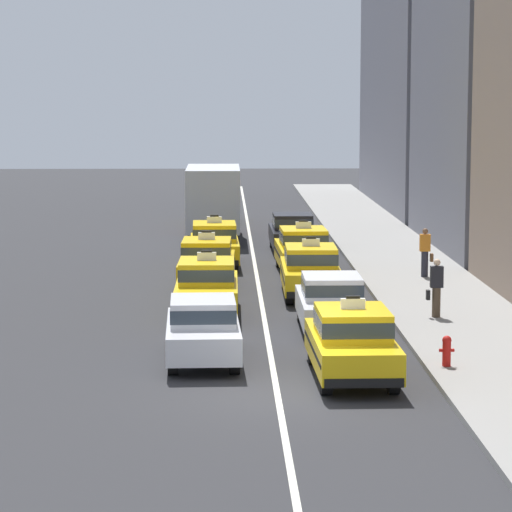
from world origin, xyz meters
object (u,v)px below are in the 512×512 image
taxi_left_third (207,262)px  sedan_right_second (331,301)px  pedestrian_near_crosswalk (436,288)px  taxi_right_nearest (352,342)px  taxi_right_third (311,270)px  taxi_right_fourth (303,249)px  taxi_left_fourth (214,243)px  fire_hydrant (447,350)px  sedan_left_nearest (203,328)px  box_truck_left_fifth (213,200)px  pedestrian_mid_block (425,252)px  taxi_left_second (207,286)px  taxi_left_sixth (214,205)px  sedan_right_fifth (292,231)px

taxi_left_third → sedan_right_second: 8.52m
pedestrian_near_crosswalk → taxi_right_nearest: bearing=-113.8°
taxi_left_third → taxi_right_third: same height
taxi_right_third → taxi_right_fourth: same height
taxi_left_fourth → fire_hydrant: taxi_left_fourth is taller
sedan_left_nearest → box_truck_left_fifth: (0.04, 25.46, 0.93)m
taxi_right_fourth → pedestrian_mid_block: size_ratio=2.70×
pedestrian_near_crosswalk → taxi_left_second: bearing=169.5°
box_truck_left_fifth → taxi_right_nearest: 27.62m
sedan_left_nearest → taxi_left_sixth: size_ratio=0.94×
box_truck_left_fifth → taxi_right_nearest: (3.42, -27.39, -0.90)m
taxi_left_third → taxi_left_fourth: bearing=87.7°
box_truck_left_fifth → sedan_right_fifth: 5.60m
sedan_right_second → fire_hydrant: size_ratio=5.90×
taxi_right_fourth → sedan_right_second: bearing=-89.5°
pedestrian_near_crosswalk → fire_hydrant: bearing=-97.3°
box_truck_left_fifth → taxi_left_sixth: size_ratio=1.51×
sedan_right_fifth → pedestrian_near_crosswalk: pedestrian_near_crosswalk is taller
taxi_left_third → sedan_right_second: taxi_left_third is taller
taxi_left_sixth → pedestrian_near_crosswalk: size_ratio=2.74×
taxi_left_second → pedestrian_near_crosswalk: bearing=-10.5°
taxi_left_fourth → pedestrian_near_crosswalk: bearing=-61.2°
taxi_right_third → pedestrian_near_crosswalk: size_ratio=2.72×
taxi_right_nearest → pedestrian_mid_block: size_ratio=2.70×
box_truck_left_fifth → taxi_right_fourth: (3.34, -10.55, -0.90)m
taxi_left_third → sedan_left_nearest: bearing=-89.7°
taxi_right_third → fire_hydrant: size_ratio=6.27×
taxi_right_fourth → pedestrian_mid_block: 4.57m
taxi_right_nearest → taxi_right_third: (-0.16, 11.61, 0.00)m
taxi_left_second → box_truck_left_fifth: box_truck_left_fifth is taller
taxi_left_second → taxi_left_fourth: bearing=89.3°
taxi_left_third → taxi_right_fourth: same height
taxi_left_sixth → sedan_right_second: (3.47, -28.69, -0.03)m
box_truck_left_fifth → taxi_left_fourth: bearing=-89.3°
sedan_right_second → pedestrian_mid_block: bearing=66.2°
fire_hydrant → taxi_left_sixth: bearing=99.7°
taxi_left_second → taxi_left_fourth: 10.48m
sedan_left_nearest → box_truck_left_fifth: bearing=89.9°
taxi_right_fourth → pedestrian_mid_block: bearing=-25.2°
taxi_left_fourth → pedestrian_mid_block: 8.34m
taxi_left_third → taxi_right_fourth: 4.81m
box_truck_left_fifth → taxi_left_third: bearing=-90.4°
taxi_left_third → taxi_right_nearest: 13.93m
taxi_right_nearest → taxi_right_fourth: size_ratio=1.00×
sedan_left_nearest → sedan_right_fifth: size_ratio=1.01×
taxi_left_third → taxi_right_third: (3.36, -1.87, 0.00)m
taxi_left_fourth → box_truck_left_fifth: bearing=90.7°
taxi_right_third → taxi_left_sixth: bearing=98.2°
taxi_left_fourth → taxi_left_sixth: 15.63m
sedan_left_nearest → taxi_left_fourth: bearing=89.5°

